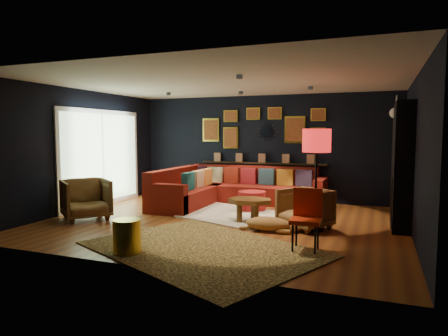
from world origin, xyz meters
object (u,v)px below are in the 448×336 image
(orange_chair, at_px, (307,214))
(floor_lamp, at_px, (317,145))
(armchair_right, at_px, (305,207))
(pouf, at_px, (252,200))
(gold_stool, at_px, (127,237))
(coffee_table, at_px, (250,203))
(dog, at_px, (268,221))
(armchair_left, at_px, (86,197))
(sectional, at_px, (227,190))

(orange_chair, relative_size, floor_lamp, 0.50)
(floor_lamp, bearing_deg, armchair_right, 161.81)
(pouf, height_order, gold_stool, gold_stool)
(coffee_table, xyz_separation_m, dog, (0.49, -0.54, -0.19))
(gold_stool, xyz_separation_m, orange_chair, (2.28, 1.11, 0.28))
(armchair_right, bearing_deg, armchair_left, -139.35)
(coffee_table, height_order, pouf, coffee_table)
(gold_stool, height_order, dog, gold_stool)
(orange_chair, bearing_deg, coffee_table, 131.95)
(armchair_left, relative_size, armchair_right, 1.11)
(armchair_left, distance_m, armchair_right, 4.16)
(sectional, distance_m, dog, 2.77)
(sectional, relative_size, armchair_right, 4.41)
(coffee_table, bearing_deg, sectional, 123.29)
(armchair_right, xyz_separation_m, floor_lamp, (0.19, -0.06, 1.08))
(sectional, xyz_separation_m, armchair_right, (2.15, -1.80, 0.06))
(coffee_table, height_order, orange_chair, orange_chair)
(gold_stool, distance_m, orange_chair, 2.54)
(armchair_right, relative_size, gold_stool, 1.61)
(gold_stool, bearing_deg, pouf, 78.84)
(dog, bearing_deg, sectional, 121.03)
(armchair_right, xyz_separation_m, gold_stool, (-2.04, -2.36, -0.15))
(orange_chair, bearing_deg, dog, 132.49)
(gold_stool, relative_size, orange_chair, 0.55)
(pouf, distance_m, dog, 1.82)
(coffee_table, bearing_deg, dog, -47.48)
(coffee_table, distance_m, floor_lamp, 1.65)
(pouf, bearing_deg, gold_stool, -101.16)
(orange_chair, bearing_deg, sectional, 126.66)
(pouf, relative_size, armchair_right, 0.77)
(sectional, height_order, floor_lamp, floor_lamp)
(armchair_right, distance_m, gold_stool, 3.12)
(armchair_left, xyz_separation_m, dog, (3.55, 0.32, -0.25))
(sectional, height_order, coffee_table, sectional)
(coffee_table, bearing_deg, pouf, 105.69)
(armchair_left, distance_m, gold_stool, 2.60)
(sectional, bearing_deg, pouf, -36.90)
(pouf, height_order, floor_lamp, floor_lamp)
(sectional, xyz_separation_m, orange_chair, (2.39, -3.05, 0.19))
(coffee_table, distance_m, pouf, 1.15)
(armchair_left, xyz_separation_m, floor_lamp, (4.28, 0.71, 1.04))
(coffee_table, height_order, armchair_left, armchair_left)
(coffee_table, xyz_separation_m, floor_lamp, (1.22, -0.15, 1.10))
(dog, bearing_deg, orange_chair, -50.79)
(coffee_table, height_order, floor_lamp, floor_lamp)
(pouf, height_order, orange_chair, orange_chair)
(dog, bearing_deg, floor_lamp, 23.45)
(pouf, bearing_deg, sectional, 143.10)
(pouf, bearing_deg, floor_lamp, -39.27)
(coffee_table, relative_size, armchair_left, 1.01)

